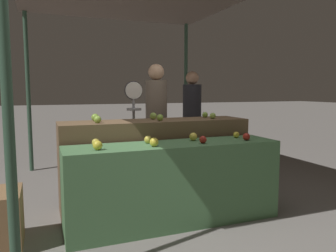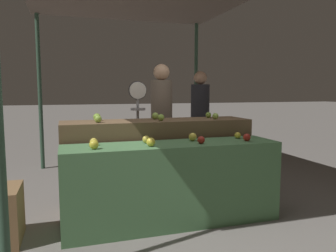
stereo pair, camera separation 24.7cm
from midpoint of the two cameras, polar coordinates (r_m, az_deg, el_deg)
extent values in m
plane|color=slate|center=(3.66, -0.86, -16.45)|extent=(60.00, 60.00, 0.00)
cylinder|color=#33513D|center=(2.37, -28.95, 4.36)|extent=(0.07, 0.07, 2.74)
cylinder|color=#33513D|center=(6.20, -24.23, 5.29)|extent=(0.07, 0.07, 2.74)
cylinder|color=#33513D|center=(6.74, 2.06, 5.87)|extent=(0.07, 0.07, 2.74)
cube|color=#4C7A4C|center=(3.52, -0.87, -9.97)|extent=(2.28, 0.55, 0.86)
cube|color=brown|center=(4.05, -3.85, -6.42)|extent=(2.28, 0.55, 1.05)
sphere|color=gold|center=(3.13, -14.39, -3.30)|extent=(0.09, 0.09, 0.09)
sphere|color=gold|center=(3.23, -4.64, -2.84)|extent=(0.09, 0.09, 0.09)
sphere|color=#AD281E|center=(3.42, 4.05, -2.39)|extent=(0.08, 0.08, 0.08)
sphere|color=#AD281E|center=(3.69, 11.64, -1.84)|extent=(0.08, 0.08, 0.08)
sphere|color=gold|center=(3.34, -14.57, -2.81)|extent=(0.08, 0.08, 0.08)
sphere|color=gold|center=(3.43, -5.58, -2.38)|extent=(0.08, 0.08, 0.08)
sphere|color=yellow|center=(3.60, 2.46, -1.87)|extent=(0.09, 0.09, 0.09)
sphere|color=gold|center=(3.87, 10.02, -1.52)|extent=(0.07, 0.07, 0.07)
sphere|color=#84AD3D|center=(3.69, -14.06, 1.11)|extent=(0.08, 0.08, 0.08)
sphere|color=#84AD3D|center=(3.85, -3.24, 1.47)|extent=(0.08, 0.08, 0.08)
sphere|color=#8EB247|center=(4.15, 6.12, 1.77)|extent=(0.08, 0.08, 0.08)
sphere|color=#7AA338|center=(3.92, -14.35, 1.44)|extent=(0.09, 0.09, 0.09)
sphere|color=#8EB247|center=(4.06, -4.39, 1.75)|extent=(0.09, 0.09, 0.09)
sphere|color=#7AA338|center=(4.33, 4.85, 1.96)|extent=(0.07, 0.07, 0.07)
cylinder|color=#99999E|center=(4.54, -7.51, -2.62)|extent=(0.04, 0.04, 1.43)
cylinder|color=black|center=(4.48, -7.62, 6.16)|extent=(0.25, 0.01, 0.25)
cylinder|color=silver|center=(4.47, -7.57, 6.17)|extent=(0.23, 0.02, 0.23)
cylinder|color=#99999E|center=(4.47, -7.54, 3.79)|extent=(0.01, 0.01, 0.14)
cylinder|color=#99999E|center=(4.48, -7.53, 2.90)|extent=(0.20, 0.20, 0.03)
cube|color=#2D2D38|center=(4.93, -3.45, -5.42)|extent=(0.26, 0.19, 0.83)
cylinder|color=#756656|center=(4.83, -3.52, 3.66)|extent=(0.38, 0.38, 0.72)
sphere|color=tan|center=(4.84, -3.55, 9.35)|extent=(0.24, 0.24, 0.24)
cube|color=#2D2D38|center=(5.85, 2.94, -3.69)|extent=(0.28, 0.22, 0.81)
cylinder|color=#232328|center=(5.76, 2.98, 3.73)|extent=(0.42, 0.42, 0.70)
sphere|color=tan|center=(5.76, 3.01, 8.37)|extent=(0.23, 0.23, 0.23)
camera|label=1|loc=(0.12, -91.91, -0.21)|focal=35.00mm
camera|label=2|loc=(0.12, 88.09, 0.21)|focal=35.00mm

